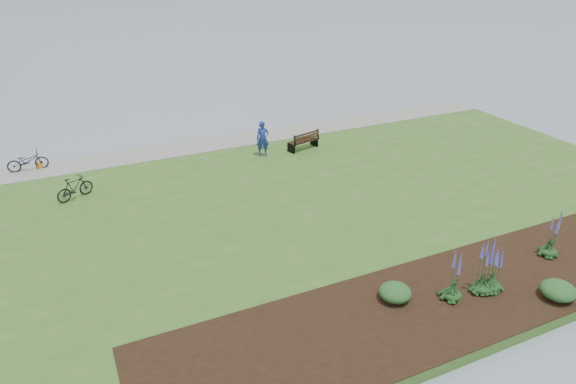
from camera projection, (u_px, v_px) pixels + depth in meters
name	position (u px, v px, depth m)	size (l,w,h in m)	color
ground	(288.00, 194.00, 24.18)	(600.00, 600.00, 0.00)	gray
lawn	(307.00, 208.00, 22.46)	(34.00, 20.00, 0.40)	#335E21
shoreline_path	(238.00, 140.00, 29.62)	(34.00, 2.20, 0.03)	gray
garden_bed	(493.00, 283.00, 17.15)	(24.00, 4.40, 0.04)	black
park_bench	(304.00, 140.00, 28.06)	(1.85, 1.11, 1.07)	black
person	(263.00, 136.00, 27.04)	(0.80, 0.55, 2.20)	navy
bicycle_a	(27.00, 161.00, 25.48)	(1.91, 0.66, 1.00)	black
bicycle_b	(75.00, 188.00, 22.64)	(1.73, 0.50, 1.04)	black
pannier	(39.00, 166.00, 25.81)	(0.19, 0.30, 0.32)	orange
echium_0	(485.00, 268.00, 16.29)	(0.62, 0.62, 2.13)	#143816
echium_1	(552.00, 238.00, 18.33)	(0.62, 0.62, 1.90)	#143816
echium_4	(455.00, 278.00, 16.02)	(0.62, 0.62, 2.09)	#143816
echium_5	(494.00, 272.00, 16.49)	(0.62, 0.62, 1.76)	#143816
shrub_0	(395.00, 292.00, 16.23)	(1.03, 1.03, 0.51)	#1E4C21
shrub_1	(558.00, 290.00, 16.29)	(1.09, 1.09, 0.55)	#1E4C21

